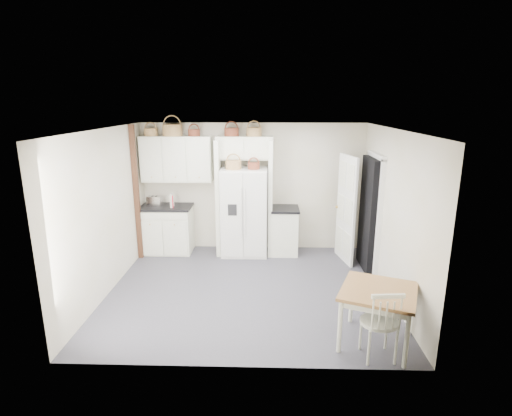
{
  "coord_description": "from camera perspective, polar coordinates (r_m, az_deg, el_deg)",
  "views": [
    {
      "loc": [
        0.31,
        -6.01,
        2.99
      ],
      "look_at": [
        0.12,
        0.4,
        1.29
      ],
      "focal_mm": 28.0,
      "sensor_mm": 36.0,
      "label": 1
    }
  ],
  "objects": [
    {
      "name": "trim_post",
      "position": [
        7.96,
        -16.71,
        1.99
      ],
      "size": [
        0.09,
        0.09,
        2.6
      ],
      "primitive_type": "cube",
      "color": "#412515",
      "rests_on": "floor"
    },
    {
      "name": "wall_back",
      "position": [
        8.19,
        -0.49,
        2.98
      ],
      "size": [
        4.5,
        0.0,
        4.5
      ],
      "primitive_type": "plane",
      "rotation": [
        1.57,
        0.0,
        0.0
      ],
      "color": "silver",
      "rests_on": "floor"
    },
    {
      "name": "basket_fridge_b",
      "position": [
        7.67,
        -0.33,
        6.01
      ],
      "size": [
        0.23,
        0.23,
        0.12
      ],
      "primitive_type": "cylinder",
      "color": "maroon",
      "rests_on": "refrigerator"
    },
    {
      "name": "basket_upper_a",
      "position": [
        8.19,
        -14.8,
        10.43
      ],
      "size": [
        0.26,
        0.26,
        0.15
      ],
      "primitive_type": "cylinder",
      "color": "brown",
      "rests_on": "upper_cabinet"
    },
    {
      "name": "upper_cabinet",
      "position": [
        8.12,
        -11.25,
        6.88
      ],
      "size": [
        1.4,
        0.34,
        0.9
      ],
      "primitive_type": "cube",
      "color": "white",
      "rests_on": "wall_back"
    },
    {
      "name": "refrigerator",
      "position": [
        7.97,
        -1.65,
        -0.53
      ],
      "size": [
        0.9,
        0.73,
        1.75
      ],
      "primitive_type": "cube",
      "color": "white",
      "rests_on": "floor"
    },
    {
      "name": "base_cab_left",
      "position": [
        8.37,
        -12.58,
        -3.05
      ],
      "size": [
        1.0,
        0.63,
        0.93
      ],
      "primitive_type": "cube",
      "color": "white",
      "rests_on": "floor"
    },
    {
      "name": "dining_table",
      "position": [
        5.44,
        16.84,
        -14.61
      ],
      "size": [
        1.15,
        1.15,
        0.74
      ],
      "primitive_type": "cube",
      "rotation": [
        0.0,
        0.0,
        -0.38
      ],
      "color": "brown",
      "rests_on": "floor"
    },
    {
      "name": "toaster",
      "position": [
        8.25,
        -14.29,
        0.96
      ],
      "size": [
        0.31,
        0.2,
        0.2
      ],
      "primitive_type": "cube",
      "rotation": [
        0.0,
        0.0,
        -0.14
      ],
      "color": "silver",
      "rests_on": "counter_left"
    },
    {
      "name": "wall_left",
      "position": [
        6.75,
        -20.64,
        -0.59
      ],
      "size": [
        0.0,
        4.0,
        4.0
      ],
      "primitive_type": "plane",
      "rotation": [
        1.57,
        0.0,
        1.57
      ],
      "color": "silver",
      "rests_on": "floor"
    },
    {
      "name": "basket_upper_c",
      "position": [
        8.0,
        -8.84,
        10.59
      ],
      "size": [
        0.23,
        0.23,
        0.13
      ],
      "primitive_type": "cylinder",
      "color": "maroon",
      "rests_on": "upper_cabinet"
    },
    {
      "name": "basket_upper_b",
      "position": [
        8.08,
        -11.86,
        10.83
      ],
      "size": [
        0.38,
        0.38,
        0.23
      ],
      "primitive_type": "cylinder",
      "color": "brown",
      "rests_on": "upper_cabinet"
    },
    {
      "name": "basket_bridge_a",
      "position": [
        7.89,
        -3.52,
        10.78
      ],
      "size": [
        0.28,
        0.28,
        0.16
      ],
      "primitive_type": "cylinder",
      "color": "maroon",
      "rests_on": "bridge_cabinet"
    },
    {
      "name": "counter_left",
      "position": [
        8.24,
        -12.77,
        0.17
      ],
      "size": [
        1.04,
        0.68,
        0.04
      ],
      "primitive_type": "cube",
      "color": "black",
      "rests_on": "base_cab_left"
    },
    {
      "name": "basket_bridge_b",
      "position": [
        7.87,
        -0.29,
        10.82
      ],
      "size": [
        0.29,
        0.29,
        0.17
      ],
      "primitive_type": "cylinder",
      "color": "brown",
      "rests_on": "bridge_cabinet"
    },
    {
      "name": "wall_right",
      "position": [
        6.54,
        18.91,
        -0.92
      ],
      "size": [
        0.0,
        4.0,
        4.0
      ],
      "primitive_type": "plane",
      "rotation": [
        1.57,
        0.0,
        -1.57
      ],
      "color": "silver",
      "rests_on": "floor"
    },
    {
      "name": "cookbook_cream",
      "position": [
        8.09,
        -11.91,
        1.08
      ],
      "size": [
        0.04,
        0.18,
        0.27
      ],
      "primitive_type": "cube",
      "rotation": [
        0.0,
        0.0,
        -0.01
      ],
      "color": "beige",
      "rests_on": "counter_left"
    },
    {
      "name": "ceiling",
      "position": [
        6.03,
        -1.26,
        11.18
      ],
      "size": [
        4.5,
        4.5,
        0.0
      ],
      "primitive_type": "plane",
      "color": "white",
      "rests_on": "wall_back"
    },
    {
      "name": "doorway_void",
      "position": [
        7.51,
        15.91,
        -0.86
      ],
      "size": [
        0.18,
        0.85,
        2.05
      ],
      "primitive_type": "cube",
      "color": "black",
      "rests_on": "floor"
    },
    {
      "name": "base_cab_right",
      "position": [
        8.13,
        4.09,
        -3.34
      ],
      "size": [
        0.52,
        0.62,
        0.91
      ],
      "primitive_type": "cube",
      "color": "white",
      "rests_on": "floor"
    },
    {
      "name": "fridge_panel_left",
      "position": [
        7.99,
        -5.3,
        1.5
      ],
      "size": [
        0.08,
        0.6,
        2.3
      ],
      "primitive_type": "cube",
      "color": "white",
      "rests_on": "floor"
    },
    {
      "name": "bridge_cabinet",
      "position": [
        7.9,
        -1.65,
        8.59
      ],
      "size": [
        1.12,
        0.34,
        0.45
      ],
      "primitive_type": "cube",
      "color": "white",
      "rests_on": "wall_back"
    },
    {
      "name": "fridge_panel_right",
      "position": [
        7.93,
        2.03,
        1.45
      ],
      "size": [
        0.08,
        0.6,
        2.3
      ],
      "primitive_type": "cube",
      "color": "white",
      "rests_on": "floor"
    },
    {
      "name": "floor",
      "position": [
        6.72,
        -1.13,
        -11.53
      ],
      "size": [
        4.5,
        4.5,
        0.0
      ],
      "primitive_type": "plane",
      "color": "#3C3A43",
      "rests_on": "ground"
    },
    {
      "name": "windsor_chair",
      "position": [
        5.13,
        17.22,
        -15.27
      ],
      "size": [
        0.49,
        0.45,
        0.94
      ],
      "primitive_type": "cube",
      "rotation": [
        0.0,
        0.0,
        0.08
      ],
      "color": "white",
      "rests_on": "floor"
    },
    {
      "name": "basket_fridge_a",
      "position": [
        7.69,
        -3.24,
        6.16
      ],
      "size": [
        0.3,
        0.3,
        0.16
      ],
      "primitive_type": "cylinder",
      "color": "brown",
      "rests_on": "refrigerator"
    },
    {
      "name": "cookbook_red",
      "position": [
        8.09,
        -11.87,
        0.97
      ],
      "size": [
        0.07,
        0.16,
        0.24
      ],
      "primitive_type": "cube",
      "rotation": [
        0.0,
        0.0,
        0.25
      ],
      "color": "red",
      "rests_on": "counter_left"
    },
    {
      "name": "counter_right",
      "position": [
        7.99,
        4.15,
        -0.11
      ],
      "size": [
        0.56,
        0.66,
        0.04
      ],
      "primitive_type": "cube",
      "color": "black",
      "rests_on": "base_cab_right"
    },
    {
      "name": "door_slab",
      "position": [
        7.75,
        12.75,
        -0.18
      ],
      "size": [
        0.21,
        0.79,
        2.05
      ],
      "primitive_type": "cube",
      "rotation": [
        0.0,
        0.0,
        -1.36
      ],
      "color": "white",
      "rests_on": "floor"
    }
  ]
}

